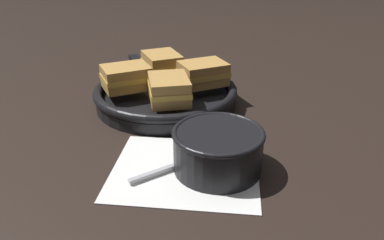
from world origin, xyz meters
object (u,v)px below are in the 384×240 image
object	(u,v)px
spoon	(191,160)
sandwich_near_left	(126,77)
soup_bowl	(217,148)
skillet	(165,95)
sandwich_near_right	(168,89)
sandwich_far_left	(202,73)
sandwich_far_right	(162,64)

from	to	relation	value
spoon	sandwich_near_left	size ratio (longest dim) A/B	1.21
sandwich_near_left	soup_bowl	bearing A→B (deg)	-55.12
sandwich_near_left	skillet	bearing A→B (deg)	9.09
skillet	sandwich_near_left	size ratio (longest dim) A/B	3.56
skillet	sandwich_near_right	size ratio (longest dim) A/B	3.95
sandwich_near_right	sandwich_far_left	distance (m)	0.11
sandwich_far_left	spoon	bearing A→B (deg)	-96.61
skillet	sandwich_far_left	size ratio (longest dim) A/B	3.58
soup_bowl	skillet	bearing A→B (deg)	109.52
soup_bowl	sandwich_near_right	xyz separation A→B (m)	(-0.08, 0.17, 0.03)
sandwich_far_left	soup_bowl	bearing A→B (deg)	-87.78
sandwich_near_right	sandwich_far_right	bearing A→B (deg)	97.55
spoon	sandwich_near_left	bearing A→B (deg)	88.16
spoon	soup_bowl	bearing A→B (deg)	-54.09
sandwich_far_right	skillet	bearing A→B (deg)	-82.83
soup_bowl	sandwich_near_left	xyz separation A→B (m)	(-0.17, 0.24, 0.03)
sandwich_far_left	sandwich_far_right	xyz separation A→B (m)	(-0.09, 0.07, 0.00)
soup_bowl	skillet	distance (m)	0.27
soup_bowl	sandwich_far_left	xyz separation A→B (m)	(-0.01, 0.26, 0.03)
soup_bowl	spoon	distance (m)	0.05
skillet	sandwich_far_left	bearing A→B (deg)	6.04
soup_bowl	sandwich_far_right	bearing A→B (deg)	106.77
sandwich_near_left	sandwich_near_right	distance (m)	0.11
spoon	sandwich_far_right	world-z (taller)	sandwich_far_right
spoon	sandwich_near_left	distance (m)	0.26
skillet	sandwich_far_left	xyz separation A→B (m)	(0.08, 0.01, 0.04)
spoon	skillet	size ratio (longest dim) A/B	0.34
sandwich_far_right	soup_bowl	bearing A→B (deg)	-73.23
soup_bowl	sandwich_near_left	size ratio (longest dim) A/B	1.19
sandwich_near_left	sandwich_near_right	xyz separation A→B (m)	(0.09, -0.07, 0.00)
spoon	skillet	xyz separation A→B (m)	(-0.05, 0.23, 0.01)
spoon	sandwich_far_right	distance (m)	0.32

